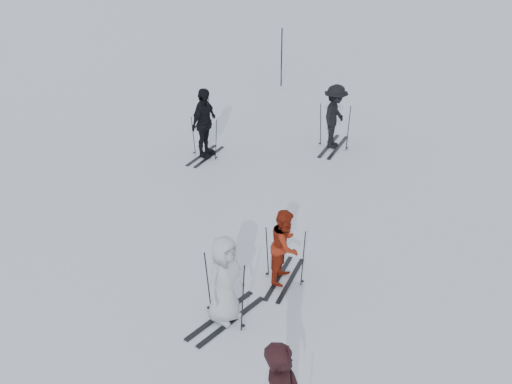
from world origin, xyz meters
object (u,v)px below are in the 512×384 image
at_px(skier_grey, 225,281).
at_px(piste_marker, 282,57).
at_px(skier_uphill_left, 204,124).
at_px(skier_red, 285,247).
at_px(skier_uphill_far, 335,117).

xyz_separation_m(skier_grey, piste_marker, (-5.36, 12.39, 0.22)).
relative_size(skier_uphill_left, piste_marker, 0.92).
relative_size(skier_grey, piste_marker, 0.79).
bearing_deg(skier_grey, skier_uphill_left, 45.70).
bearing_deg(skier_uphill_left, piste_marker, 5.85).
height_order(skier_red, skier_uphill_left, skier_uphill_left).
relative_size(skier_grey, skier_uphill_left, 0.86).
bearing_deg(piste_marker, skier_uphill_far, -47.43).
xyz_separation_m(skier_red, piste_marker, (-5.72, 10.78, 0.29)).
height_order(skier_red, skier_uphill_far, skier_uphill_far).
xyz_separation_m(skier_red, skier_uphill_left, (-4.63, 4.15, 0.21)).
bearing_deg(piste_marker, skier_red, -62.06).
height_order(skier_red, piste_marker, piste_marker).
bearing_deg(skier_grey, skier_uphill_far, 19.15).
height_order(skier_uphill_left, piste_marker, piste_marker).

